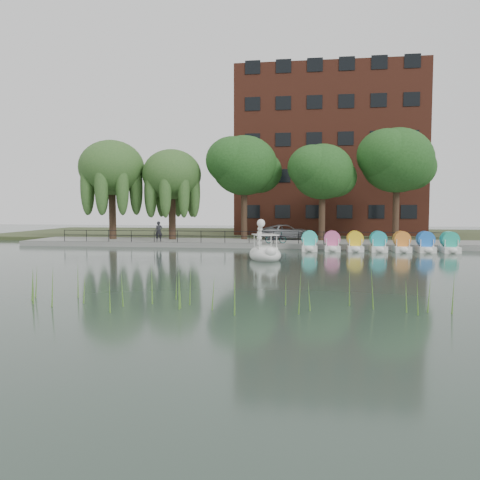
% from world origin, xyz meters
% --- Properties ---
extents(ground_plane, '(120.00, 120.00, 0.00)m').
position_xyz_m(ground_plane, '(0.00, 0.00, 0.00)').
color(ground_plane, '#394C41').
extents(promenade, '(40.00, 6.00, 0.40)m').
position_xyz_m(promenade, '(0.00, 16.00, 0.20)').
color(promenade, gray).
rests_on(promenade, ground_plane).
extents(kerb, '(40.00, 0.25, 0.40)m').
position_xyz_m(kerb, '(0.00, 13.05, 0.20)').
color(kerb, gray).
rests_on(kerb, ground_plane).
extents(land_strip, '(60.00, 22.00, 0.36)m').
position_xyz_m(land_strip, '(0.00, 30.00, 0.18)').
color(land_strip, '#47512D').
rests_on(land_strip, ground_plane).
extents(railing, '(32.00, 0.05, 1.00)m').
position_xyz_m(railing, '(0.00, 13.25, 1.15)').
color(railing, black).
rests_on(railing, promenade).
extents(apartment_building, '(20.00, 10.07, 18.00)m').
position_xyz_m(apartment_building, '(7.00, 29.97, 9.36)').
color(apartment_building, '#4C1E16').
rests_on(apartment_building, land_strip).
extents(willow_left, '(5.88, 5.88, 9.01)m').
position_xyz_m(willow_left, '(-13.00, 16.50, 6.87)').
color(willow_left, '#473323').
rests_on(willow_left, promenade).
extents(willow_mid, '(5.32, 5.32, 8.15)m').
position_xyz_m(willow_mid, '(-7.50, 17.00, 6.25)').
color(willow_mid, '#473323').
rests_on(willow_mid, promenade).
extents(broadleaf_center, '(6.00, 6.00, 9.25)m').
position_xyz_m(broadleaf_center, '(-1.00, 18.00, 7.06)').
color(broadleaf_center, '#473323').
rests_on(broadleaf_center, promenade).
extents(broadleaf_right, '(5.40, 5.40, 8.32)m').
position_xyz_m(broadleaf_right, '(6.00, 17.50, 6.39)').
color(broadleaf_right, '#473323').
rests_on(broadleaf_right, promenade).
extents(broadleaf_far, '(6.30, 6.30, 9.71)m').
position_xyz_m(broadleaf_far, '(12.50, 18.50, 7.40)').
color(broadleaf_far, '#473323').
rests_on(broadleaf_far, promenade).
extents(minivan, '(3.09, 5.78, 1.55)m').
position_xyz_m(minivan, '(2.89, 18.27, 1.17)').
color(minivan, gray).
rests_on(minivan, promenade).
extents(bicycle, '(0.82, 1.78, 1.00)m').
position_xyz_m(bicycle, '(2.16, 13.42, 0.90)').
color(bicycle, gray).
rests_on(bicycle, promenade).
extents(pedestrian, '(0.82, 0.66, 1.98)m').
position_xyz_m(pedestrian, '(-7.84, 14.04, 1.39)').
color(pedestrian, black).
rests_on(pedestrian, promenade).
extents(swan_boat, '(2.81, 3.47, 2.55)m').
position_xyz_m(swan_boat, '(1.96, 4.89, 0.56)').
color(swan_boat, white).
rests_on(swan_boat, ground_plane).
extents(pedal_boat_row, '(11.35, 1.70, 1.40)m').
position_xyz_m(pedal_boat_row, '(9.95, 11.52, 0.61)').
color(pedal_boat_row, white).
rests_on(pedal_boat_row, ground_plane).
extents(reed_bank, '(24.00, 2.40, 1.20)m').
position_xyz_m(reed_bank, '(2.00, -9.50, 0.60)').
color(reed_bank, '#669938').
rests_on(reed_bank, ground_plane).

